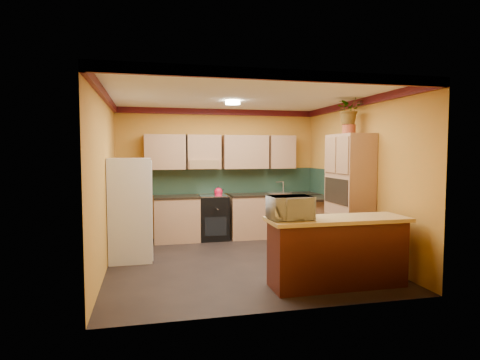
# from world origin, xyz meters

# --- Properties ---
(room_shell) EXTENTS (4.24, 4.24, 2.72)m
(room_shell) POSITION_xyz_m (0.02, 0.28, 2.09)
(room_shell) COLOR black
(room_shell) RESTS_ON ground
(base_cabinets_back) EXTENTS (3.65, 0.60, 0.88)m
(base_cabinets_back) POSITION_xyz_m (0.47, 1.80, 0.44)
(base_cabinets_back) COLOR tan
(base_cabinets_back) RESTS_ON ground
(countertop_back) EXTENTS (3.65, 0.62, 0.04)m
(countertop_back) POSITION_xyz_m (0.47, 1.80, 0.90)
(countertop_back) COLOR black
(countertop_back) RESTS_ON base_cabinets_back
(stove) EXTENTS (0.58, 0.58, 0.91)m
(stove) POSITION_xyz_m (-0.16, 1.80, 0.46)
(stove) COLOR black
(stove) RESTS_ON ground
(kettle) EXTENTS (0.18, 0.18, 0.18)m
(kettle) POSITION_xyz_m (-0.06, 1.75, 1.00)
(kettle) COLOR red
(kettle) RESTS_ON stove
(sink) EXTENTS (0.48, 0.40, 0.03)m
(sink) POSITION_xyz_m (1.24, 1.80, 0.94)
(sink) COLOR silver
(sink) RESTS_ON countertop_back
(base_cabinets_right) EXTENTS (0.60, 0.80, 0.88)m
(base_cabinets_right) POSITION_xyz_m (1.80, 0.96, 0.44)
(base_cabinets_right) COLOR tan
(base_cabinets_right) RESTS_ON ground
(countertop_right) EXTENTS (0.62, 0.80, 0.04)m
(countertop_right) POSITION_xyz_m (1.80, 0.96, 0.90)
(countertop_right) COLOR black
(countertop_right) RESTS_ON base_cabinets_right
(fridge) EXTENTS (0.68, 0.66, 1.70)m
(fridge) POSITION_xyz_m (-1.75, 0.52, 0.85)
(fridge) COLOR silver
(fridge) RESTS_ON ground
(pantry) EXTENTS (0.48, 0.90, 2.10)m
(pantry) POSITION_xyz_m (1.85, -0.15, 1.05)
(pantry) COLOR tan
(pantry) RESTS_ON ground
(fern_pot) EXTENTS (0.22, 0.22, 0.16)m
(fern_pot) POSITION_xyz_m (1.85, -0.10, 2.18)
(fern_pot) COLOR #A24427
(fern_pot) RESTS_ON pantry
(fern) EXTENTS (0.49, 0.43, 0.50)m
(fern) POSITION_xyz_m (1.85, -0.10, 2.51)
(fern) COLOR tan
(fern) RESTS_ON fern_pot
(breakfast_bar) EXTENTS (1.80, 0.55, 0.88)m
(breakfast_bar) POSITION_xyz_m (1.00, -1.44, 0.44)
(breakfast_bar) COLOR #4B1E11
(breakfast_bar) RESTS_ON ground
(bar_top) EXTENTS (1.90, 0.65, 0.05)m
(bar_top) POSITION_xyz_m (1.00, -1.44, 0.91)
(bar_top) COLOR tan
(bar_top) RESTS_ON breakfast_bar
(microwave) EXTENTS (0.57, 0.40, 0.30)m
(microwave) POSITION_xyz_m (0.33, -1.44, 1.08)
(microwave) COLOR silver
(microwave) RESTS_ON bar_top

